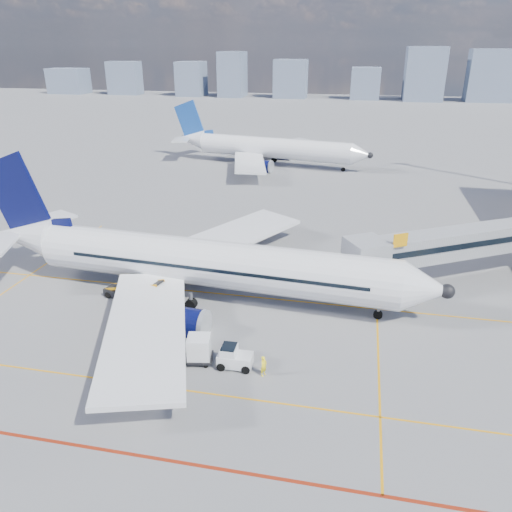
{
  "coord_description": "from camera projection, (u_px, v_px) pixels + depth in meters",
  "views": [
    {
      "loc": [
        11.45,
        -31.59,
        21.35
      ],
      "look_at": [
        3.15,
        8.24,
        4.0
      ],
      "focal_mm": 35.0,
      "sensor_mm": 36.0,
      "label": 1
    }
  ],
  "objects": [
    {
      "name": "ground",
      "position": [
        195.0,
        340.0,
        38.97
      ],
      "size": [
        420.0,
        420.0,
        0.0
      ],
      "primitive_type": "plane",
      "color": "gray",
      "rests_on": "ground"
    },
    {
      "name": "apron_markings",
      "position": [
        170.0,
        369.0,
        35.56
      ],
      "size": [
        90.0,
        35.12,
        0.01
      ],
      "color": "orange",
      "rests_on": "ground"
    },
    {
      "name": "jet_bridge",
      "position": [
        480.0,
        241.0,
        48.32
      ],
      "size": [
        23.55,
        15.78,
        6.3
      ],
      "color": "#909398",
      "rests_on": "ground"
    },
    {
      "name": "distant_skyline",
      "position": [
        387.0,
        75.0,
        202.52
      ],
      "size": [
        249.27,
        15.25,
        30.68
      ],
      "color": "slate",
      "rests_on": "ground"
    },
    {
      "name": "main_aircraft",
      "position": [
        193.0,
        262.0,
        44.98
      ],
      "size": [
        43.78,
        38.11,
        12.77
      ],
      "rotation": [
        0.0,
        0.0,
        -0.07
      ],
      "color": "white",
      "rests_on": "ground"
    },
    {
      "name": "second_aircraft",
      "position": [
        266.0,
        148.0,
        94.29
      ],
      "size": [
        39.27,
        33.95,
        11.53
      ],
      "rotation": [
        0.0,
        0.0,
        -0.18
      ],
      "color": "white",
      "rests_on": "ground"
    },
    {
      "name": "baggage_tug",
      "position": [
        233.0,
        357.0,
        35.46
      ],
      "size": [
        2.49,
        1.52,
        1.71
      ],
      "rotation": [
        0.0,
        0.0,
        0.02
      ],
      "color": "white",
      "rests_on": "ground"
    },
    {
      "name": "cargo_dolly",
      "position": [
        186.0,
        348.0,
        35.93
      ],
      "size": [
        4.01,
        2.34,
        2.07
      ],
      "rotation": [
        0.0,
        0.0,
        0.19
      ],
      "color": "black",
      "rests_on": "ground"
    },
    {
      "name": "belt_loader",
      "position": [
        128.0,
        292.0,
        45.04
      ],
      "size": [
        6.24,
        2.86,
        2.51
      ],
      "rotation": [
        0.0,
        0.0,
        -0.26
      ],
      "color": "black",
      "rests_on": "ground"
    },
    {
      "name": "ramp_worker",
      "position": [
        264.0,
        366.0,
        34.56
      ],
      "size": [
        0.58,
        0.66,
        1.53
      ],
      "primitive_type": "imported",
      "rotation": [
        0.0,
        0.0,
        1.09
      ],
      "color": "yellow",
      "rests_on": "ground"
    }
  ]
}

